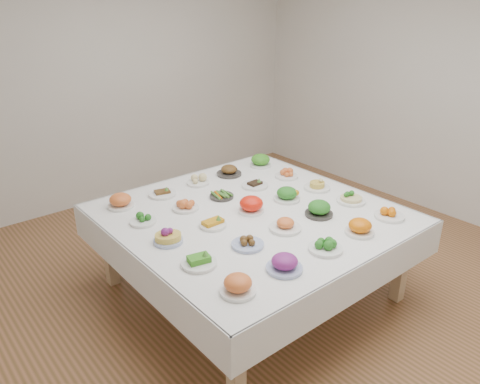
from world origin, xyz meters
TOP-DOWN VIEW (x-y plane):
  - room_envelope at (0.00, 0.00)m, footprint 5.02×5.02m
  - display_table at (-0.23, -0.14)m, footprint 2.12×2.12m
  - dish_0 at (-1.00, -0.90)m, footprint 0.25×0.25m
  - dish_1 at (-0.62, -0.91)m, footprint 0.23×0.23m
  - dish_2 at (-0.23, -0.91)m, footprint 0.23×0.23m
  - dish_3 at (0.15, -0.91)m, footprint 0.23×0.23m
  - dish_4 at (0.54, -0.89)m, footprint 0.23×0.23m
  - dish_5 at (-1.01, -0.51)m, footprint 0.23×0.23m
  - dish_6 at (-0.61, -0.53)m, footprint 0.22×0.22m
  - dish_7 at (-0.23, -0.51)m, footprint 0.24×0.24m
  - dish_8 at (0.15, -0.51)m, footprint 0.22×0.22m
  - dish_9 at (0.55, -0.52)m, footprint 0.24×0.24m
  - dish_10 at (-1.01, -0.13)m, footprint 0.22×0.21m
  - dish_11 at (-0.61, -0.13)m, footprint 0.21×0.21m
  - dish_12 at (-0.23, -0.13)m, footprint 0.21×0.21m
  - dish_13 at (0.16, -0.14)m, footprint 0.27×0.27m
  - dish_14 at (0.54, -0.14)m, footprint 0.23×0.23m
  - dish_15 at (-1.00, 0.25)m, footprint 0.20×0.20m
  - dish_16 at (-0.61, 0.26)m, footprint 0.21×0.21m
  - dish_17 at (-0.24, 0.25)m, footprint 0.20×0.20m
  - dish_18 at (0.14, 0.26)m, footprint 0.24×0.24m
  - dish_19 at (0.53, 0.24)m, footprint 0.21×0.21m
  - dish_20 at (-1.00, 0.63)m, footprint 0.21×0.21m
  - dish_21 at (-0.61, 0.62)m, footprint 0.24×0.24m
  - dish_22 at (-0.22, 0.64)m, footprint 0.20×0.20m
  - dish_23 at (0.15, 0.64)m, footprint 0.24×0.24m
  - dish_24 at (0.54, 0.63)m, footprint 0.24×0.24m

SIDE VIEW (x-z plane):
  - display_table at x=-0.23m, z-range 0.31..1.06m
  - dish_17 at x=-0.24m, z-range 0.75..0.80m
  - dish_15 at x=-1.00m, z-range 0.74..0.82m
  - dish_21 at x=-0.61m, z-range 0.74..0.83m
  - dish_18 at x=0.14m, z-range 0.74..0.83m
  - dish_5 at x=-1.01m, z-range 0.74..0.83m
  - dish_11 at x=-0.61m, z-range 0.74..0.83m
  - dish_19 at x=0.53m, z-range 0.74..0.83m
  - dish_6 at x=-0.61m, z-range 0.74..0.84m
  - dish_4 at x=0.54m, z-range 0.74..0.84m
  - dish_22 at x=-0.22m, z-range 0.74..0.84m
  - dish_16 at x=-0.61m, z-range 0.75..0.84m
  - dish_2 at x=-0.23m, z-range 0.75..0.86m
  - dish_14 at x=0.54m, z-range 0.74..0.86m
  - dish_7 at x=-0.23m, z-range 0.74..0.86m
  - dish_20 at x=-1.00m, z-range 0.75..0.87m
  - dish_23 at x=0.15m, z-range 0.74..0.87m
  - dish_1 at x=-0.62m, z-range 0.75..0.87m
  - dish_10 at x=-1.01m, z-range 0.75..0.87m
  - dish_12 at x=-0.23m, z-range 0.75..0.88m
  - dish_3 at x=0.15m, z-range 0.75..0.88m
  - dish_8 at x=0.15m, z-range 0.75..0.88m
  - dish_24 at x=0.54m, z-range 0.75..0.89m
  - dish_9 at x=0.55m, z-range 0.75..0.89m
  - dish_0 at x=-1.00m, z-range 0.75..0.89m
  - dish_13 at x=0.16m, z-range 0.75..0.89m
  - room_envelope at x=0.00m, z-range 0.43..3.24m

